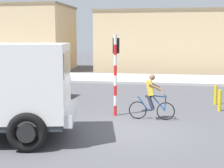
% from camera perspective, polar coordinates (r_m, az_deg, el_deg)
% --- Properties ---
extents(ground_plane, '(120.00, 120.00, 0.00)m').
position_cam_1_polar(ground_plane, '(11.40, 2.95, -7.84)').
color(ground_plane, '#4C4C51').
extents(sidewalk_far, '(80.00, 5.00, 0.16)m').
position_cam_1_polar(sidewalk_far, '(24.65, 6.94, 0.86)').
color(sidewalk_far, '#ADADA8').
rests_on(sidewalk_far, ground).
extents(cyclist, '(1.73, 0.50, 1.72)m').
position_cam_1_polar(cyclist, '(12.78, 6.66, -2.18)').
color(cyclist, black).
rests_on(cyclist, ground).
extents(traffic_light_pole, '(0.24, 0.43, 3.20)m').
position_cam_1_polar(traffic_light_pole, '(13.29, 0.61, 3.50)').
color(traffic_light_pole, red).
rests_on(traffic_light_pole, ground).
extents(car_red_near, '(4.05, 1.98, 1.60)m').
position_cam_1_polar(car_red_near, '(18.02, -13.68, 0.45)').
color(car_red_near, '#B7B7BC').
rests_on(car_red_near, ground).
extents(bollard_near, '(0.14, 0.14, 0.90)m').
position_cam_1_polar(bollard_near, '(14.92, 17.64, -2.66)').
color(bollard_near, gold).
rests_on(bollard_near, ground).
extents(bollard_far, '(0.14, 0.14, 0.90)m').
position_cam_1_polar(bollard_far, '(16.29, 17.02, -1.76)').
color(bollard_far, gold).
rests_on(bollard_far, ground).
extents(building_corner_left, '(9.09, 6.41, 6.00)m').
position_cam_1_polar(building_corner_left, '(33.44, -14.92, 7.53)').
color(building_corner_left, '#D1B284').
rests_on(building_corner_left, ground).
extents(building_mid_block, '(11.80, 6.40, 5.42)m').
position_cam_1_polar(building_mid_block, '(31.66, 8.46, 7.17)').
color(building_mid_block, '#D1B284').
rests_on(building_mid_block, ground).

